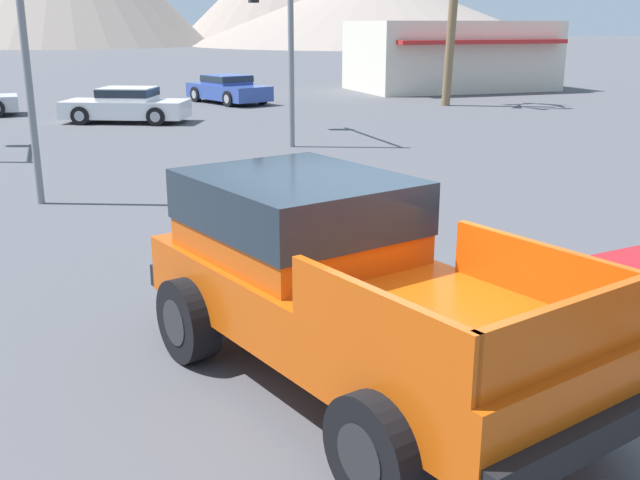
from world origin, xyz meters
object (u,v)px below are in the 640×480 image
at_px(orange_pickup_truck, 333,270).
at_px(parked_car_blue, 228,89).
at_px(traffic_light_crosswalk, 272,11).
at_px(parked_car_white, 126,105).

distance_m(orange_pickup_truck, parked_car_blue, 26.39).
bearing_deg(traffic_light_crosswalk, orange_pickup_truck, 165.98).
bearing_deg(parked_car_white, traffic_light_crosswalk, -119.19).
height_order(orange_pickup_truck, parked_car_white, orange_pickup_truck).
relative_size(parked_car_blue, traffic_light_crosswalk, 0.89).
bearing_deg(parked_car_white, parked_car_blue, -17.52).
bearing_deg(parked_car_blue, traffic_light_crosswalk, 64.91).
xyz_separation_m(orange_pickup_truck, parked_car_white, (0.02, 20.62, -0.46)).
xyz_separation_m(orange_pickup_truck, traffic_light_crosswalk, (3.85, 15.42, 2.58)).
height_order(parked_car_blue, traffic_light_crosswalk, traffic_light_crosswalk).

